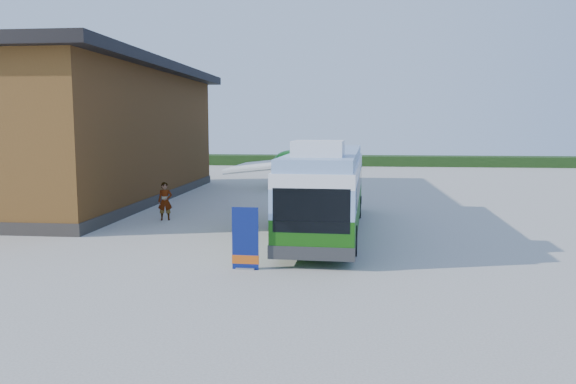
# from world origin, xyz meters

# --- Properties ---
(ground) EXTENTS (100.00, 100.00, 0.00)m
(ground) POSITION_xyz_m (0.00, 0.00, 0.00)
(ground) COLOR #BCB7AD
(ground) RESTS_ON ground
(barn) EXTENTS (9.60, 21.20, 7.50)m
(barn) POSITION_xyz_m (-10.50, 10.00, 3.59)
(barn) COLOR brown
(barn) RESTS_ON ground
(hedge) EXTENTS (40.00, 3.00, 1.00)m
(hedge) POSITION_xyz_m (8.00, 38.00, 0.50)
(hedge) COLOR #264419
(hedge) RESTS_ON ground
(bus) EXTENTS (2.99, 12.02, 3.66)m
(bus) POSITION_xyz_m (2.66, 1.95, 1.75)
(bus) COLOR #195E0F
(bus) RESTS_ON ground
(awning) EXTENTS (2.74, 4.26, 0.51)m
(awning) POSITION_xyz_m (0.49, 1.88, 2.67)
(awning) COLOR white
(awning) RESTS_ON ground
(banner) EXTENTS (0.79, 0.20, 1.82)m
(banner) POSITION_xyz_m (0.54, -3.98, 0.75)
(banner) COLOR navy
(banner) RESTS_ON ground
(picnic_table) EXTENTS (1.78, 1.68, 0.82)m
(picnic_table) POSITION_xyz_m (1.21, 2.62, 0.61)
(picnic_table) COLOR tan
(picnic_table) RESTS_ON ground
(person_a) EXTENTS (0.69, 0.55, 1.67)m
(person_a) POSITION_xyz_m (-4.48, 3.96, 0.84)
(person_a) COLOR #999999
(person_a) RESTS_ON ground
(person_b) EXTENTS (1.16, 1.11, 1.88)m
(person_b) POSITION_xyz_m (1.43, 11.91, 0.94)
(person_b) COLOR #999999
(person_b) RESTS_ON ground
(slurry_tanker) EXTENTS (2.41, 6.79, 2.51)m
(slurry_tanker) POSITION_xyz_m (-0.16, 17.94, 1.45)
(slurry_tanker) COLOR #1B951E
(slurry_tanker) RESTS_ON ground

